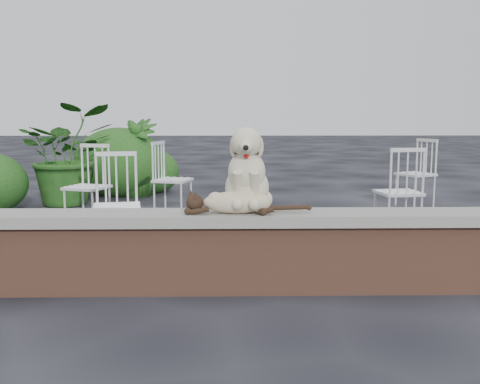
{
  "coord_description": "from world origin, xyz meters",
  "views": [
    {
      "loc": [
        -0.14,
        -3.96,
        1.28
      ],
      "look_at": [
        -0.07,
        0.2,
        0.7
      ],
      "focal_mm": 41.64,
      "sensor_mm": 36.0,
      "label": 1
    }
  ],
  "objects_px": {
    "chair_d": "(416,173)",
    "potted_plant_a": "(67,155)",
    "chair_b": "(87,186)",
    "chair_a": "(117,205)",
    "dog": "(247,168)",
    "chair_e": "(173,179)",
    "chair_c": "(398,191)",
    "cat": "(236,201)",
    "potted_plant_b": "(136,158)"
  },
  "relations": [
    {
      "from": "chair_d",
      "to": "potted_plant_a",
      "type": "height_order",
      "value": "potted_plant_a"
    },
    {
      "from": "chair_b",
      "to": "chair_a",
      "type": "distance_m",
      "value": 1.51
    },
    {
      "from": "dog",
      "to": "potted_plant_a",
      "type": "distance_m",
      "value": 4.56
    },
    {
      "from": "chair_e",
      "to": "chair_c",
      "type": "xyz_separation_m",
      "value": [
        2.53,
        -1.19,
        0.0
      ]
    },
    {
      "from": "cat",
      "to": "dog",
      "type": "bearing_deg",
      "value": 65.39
    },
    {
      "from": "chair_b",
      "to": "potted_plant_b",
      "type": "bearing_deg",
      "value": 105.2
    },
    {
      "from": "dog",
      "to": "chair_a",
      "type": "bearing_deg",
      "value": 145.04
    },
    {
      "from": "chair_b",
      "to": "potted_plant_b",
      "type": "distance_m",
      "value": 2.4
    },
    {
      "from": "chair_e",
      "to": "potted_plant_a",
      "type": "height_order",
      "value": "potted_plant_a"
    },
    {
      "from": "chair_c",
      "to": "chair_a",
      "type": "distance_m",
      "value": 2.96
    },
    {
      "from": "chair_b",
      "to": "potted_plant_a",
      "type": "relative_size",
      "value": 0.66
    },
    {
      "from": "chair_b",
      "to": "chair_c",
      "type": "relative_size",
      "value": 1.0
    },
    {
      "from": "chair_e",
      "to": "chair_d",
      "type": "height_order",
      "value": "same"
    },
    {
      "from": "dog",
      "to": "chair_c",
      "type": "relative_size",
      "value": 0.66
    },
    {
      "from": "dog",
      "to": "cat",
      "type": "xyz_separation_m",
      "value": [
        -0.08,
        -0.15,
        -0.22
      ]
    },
    {
      "from": "cat",
      "to": "chair_d",
      "type": "relative_size",
      "value": 1.13
    },
    {
      "from": "chair_c",
      "to": "chair_a",
      "type": "bearing_deg",
      "value": 9.08
    },
    {
      "from": "cat",
      "to": "potted_plant_b",
      "type": "relative_size",
      "value": 0.87
    },
    {
      "from": "dog",
      "to": "chair_e",
      "type": "height_order",
      "value": "dog"
    },
    {
      "from": "cat",
      "to": "potted_plant_b",
      "type": "bearing_deg",
      "value": 110.92
    },
    {
      "from": "potted_plant_b",
      "to": "chair_c",
      "type": "bearing_deg",
      "value": -41.47
    },
    {
      "from": "cat",
      "to": "chair_c",
      "type": "height_order",
      "value": "chair_c"
    },
    {
      "from": "chair_c",
      "to": "chair_a",
      "type": "height_order",
      "value": "same"
    },
    {
      "from": "chair_e",
      "to": "chair_d",
      "type": "bearing_deg",
      "value": -63.39
    },
    {
      "from": "dog",
      "to": "potted_plant_a",
      "type": "xyz_separation_m",
      "value": [
        -2.43,
        3.85,
        -0.18
      ]
    },
    {
      "from": "chair_e",
      "to": "dog",
      "type": "bearing_deg",
      "value": -148.35
    },
    {
      "from": "chair_a",
      "to": "chair_b",
      "type": "bearing_deg",
      "value": 104.01
    },
    {
      "from": "chair_b",
      "to": "chair_d",
      "type": "relative_size",
      "value": 1.0
    },
    {
      "from": "chair_d",
      "to": "chair_b",
      "type": "bearing_deg",
      "value": -98.77
    },
    {
      "from": "chair_b",
      "to": "chair_d",
      "type": "distance_m",
      "value": 4.44
    },
    {
      "from": "dog",
      "to": "chair_b",
      "type": "bearing_deg",
      "value": 131.08
    },
    {
      "from": "chair_a",
      "to": "chair_d",
      "type": "bearing_deg",
      "value": 26.72
    },
    {
      "from": "chair_c",
      "to": "potted_plant_b",
      "type": "distance_m",
      "value": 4.37
    },
    {
      "from": "chair_c",
      "to": "chair_d",
      "type": "height_order",
      "value": "same"
    },
    {
      "from": "cat",
      "to": "chair_c",
      "type": "xyz_separation_m",
      "value": [
        1.75,
        1.94,
        -0.2
      ]
    },
    {
      "from": "chair_b",
      "to": "chair_c",
      "type": "xyz_separation_m",
      "value": [
        3.44,
        -0.5,
        0.0
      ]
    },
    {
      "from": "chair_b",
      "to": "chair_a",
      "type": "xyz_separation_m",
      "value": [
        0.62,
        -1.38,
        0.0
      ]
    },
    {
      "from": "chair_c",
      "to": "chair_a",
      "type": "relative_size",
      "value": 1.0
    },
    {
      "from": "cat",
      "to": "chair_d",
      "type": "height_order",
      "value": "chair_d"
    },
    {
      "from": "cat",
      "to": "chair_d",
      "type": "distance_m",
      "value": 4.56
    },
    {
      "from": "dog",
      "to": "chair_a",
      "type": "distance_m",
      "value": 1.53
    },
    {
      "from": "cat",
      "to": "chair_b",
      "type": "relative_size",
      "value": 1.13
    },
    {
      "from": "chair_e",
      "to": "chair_b",
      "type": "distance_m",
      "value": 1.14
    },
    {
      "from": "chair_e",
      "to": "potted_plant_a",
      "type": "distance_m",
      "value": 1.82
    },
    {
      "from": "chair_e",
      "to": "potted_plant_b",
      "type": "distance_m",
      "value": 1.87
    },
    {
      "from": "cat",
      "to": "chair_d",
      "type": "xyz_separation_m",
      "value": [
        2.55,
        3.77,
        -0.2
      ]
    },
    {
      "from": "dog",
      "to": "potted_plant_b",
      "type": "xyz_separation_m",
      "value": [
        -1.6,
        4.68,
        -0.28
      ]
    },
    {
      "from": "chair_d",
      "to": "dog",
      "type": "bearing_deg",
      "value": -60.52
    },
    {
      "from": "chair_e",
      "to": "potted_plant_b",
      "type": "xyz_separation_m",
      "value": [
        -0.75,
        1.71,
        0.14
      ]
    },
    {
      "from": "cat",
      "to": "chair_e",
      "type": "height_order",
      "value": "chair_e"
    }
  ]
}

